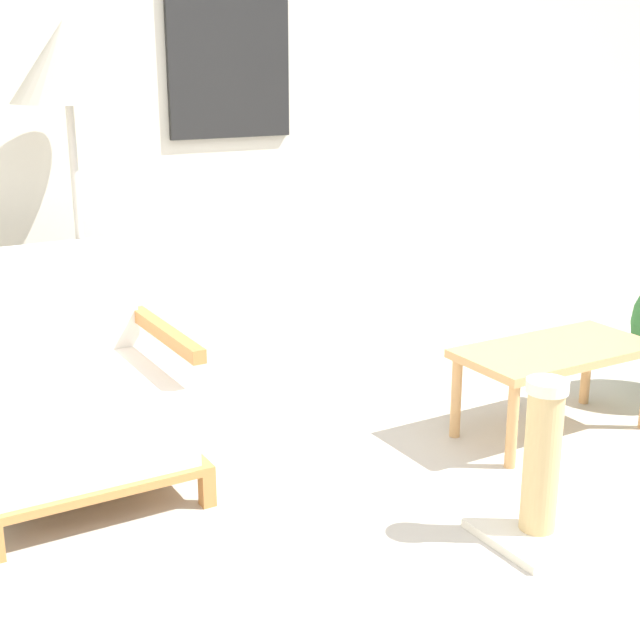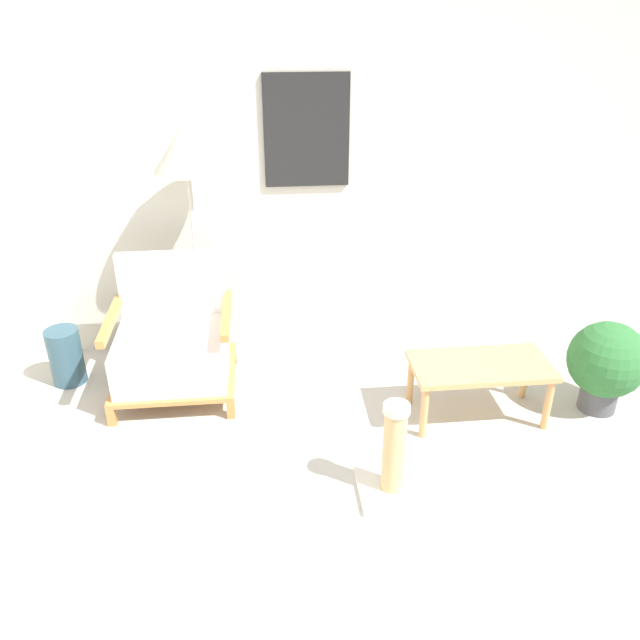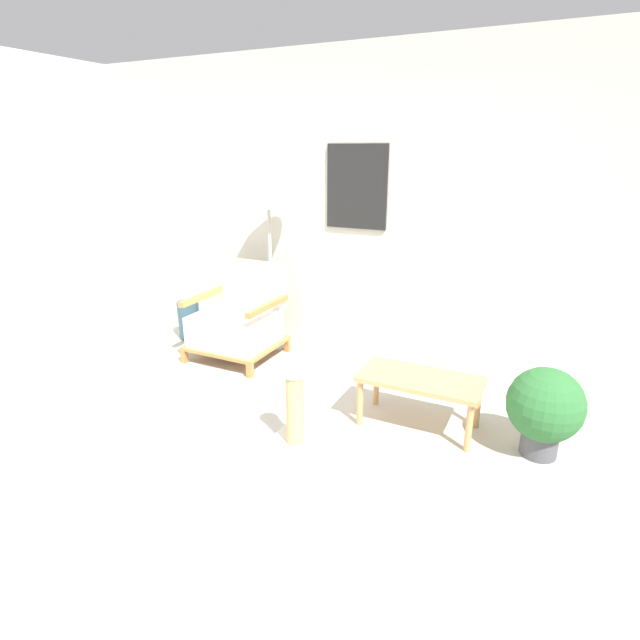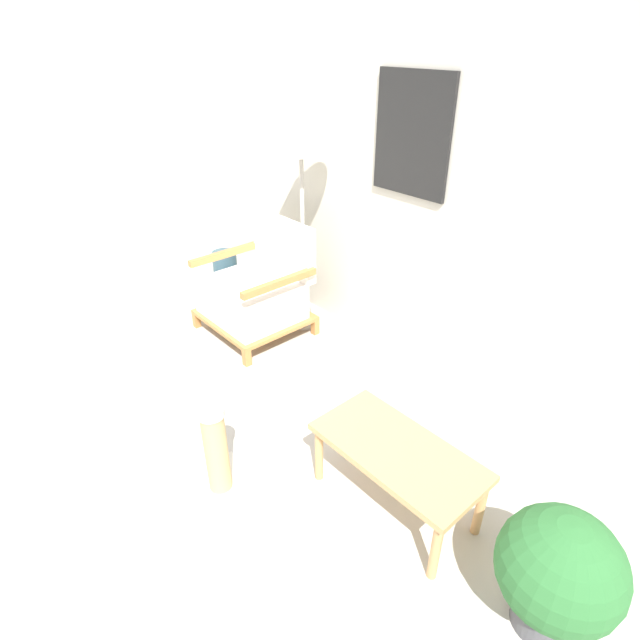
{
  "view_description": "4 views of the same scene",
  "coord_description": "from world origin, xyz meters",
  "px_view_note": "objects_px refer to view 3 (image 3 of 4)",
  "views": [
    {
      "loc": [
        -1.67,
        -1.46,
        1.52
      ],
      "look_at": [
        -0.0,
        1.39,
        0.55
      ],
      "focal_mm": 50.0,
      "sensor_mm": 36.0,
      "label": 1
    },
    {
      "loc": [
        -0.36,
        -2.01,
        2.32
      ],
      "look_at": [
        -0.0,
        1.39,
        0.55
      ],
      "focal_mm": 35.0,
      "sensor_mm": 36.0,
      "label": 2
    },
    {
      "loc": [
        1.68,
        -2.05,
        1.87
      ],
      "look_at": [
        -0.0,
        1.39,
        0.55
      ],
      "focal_mm": 28.0,
      "sensor_mm": 36.0,
      "label": 3
    },
    {
      "loc": [
        1.99,
        -0.37,
        2.1
      ],
      "look_at": [
        -0.0,
        1.39,
        0.55
      ],
      "focal_mm": 28.0,
      "sensor_mm": 36.0,
      "label": 4
    }
  ],
  "objects_px": {
    "armchair": "(238,322)",
    "floor_lamp": "(268,199)",
    "coffee_table": "(420,384)",
    "vase": "(189,320)",
    "potted_plant": "(545,407)",
    "scratching_post": "(295,419)"
  },
  "relations": [
    {
      "from": "armchair",
      "to": "floor_lamp",
      "type": "bearing_deg",
      "value": 64.13
    },
    {
      "from": "armchair",
      "to": "coffee_table",
      "type": "relative_size",
      "value": 1.04
    },
    {
      "from": "vase",
      "to": "potted_plant",
      "type": "relative_size",
      "value": 0.66
    },
    {
      "from": "vase",
      "to": "potted_plant",
      "type": "bearing_deg",
      "value": -11.15
    },
    {
      "from": "floor_lamp",
      "to": "vase",
      "type": "height_order",
      "value": "floor_lamp"
    },
    {
      "from": "floor_lamp",
      "to": "coffee_table",
      "type": "relative_size",
      "value": 1.99
    },
    {
      "from": "floor_lamp",
      "to": "coffee_table",
      "type": "xyz_separation_m",
      "value": [
        1.7,
        -0.84,
        -1.11
      ]
    },
    {
      "from": "coffee_table",
      "to": "potted_plant",
      "type": "distance_m",
      "value": 0.79
    },
    {
      "from": "armchair",
      "to": "coffee_table",
      "type": "xyz_separation_m",
      "value": [
        1.87,
        -0.5,
        -0.01
      ]
    },
    {
      "from": "vase",
      "to": "potted_plant",
      "type": "distance_m",
      "value": 3.47
    },
    {
      "from": "coffee_table",
      "to": "potted_plant",
      "type": "height_order",
      "value": "potted_plant"
    },
    {
      "from": "coffee_table",
      "to": "floor_lamp",
      "type": "bearing_deg",
      "value": 153.81
    },
    {
      "from": "scratching_post",
      "to": "armchair",
      "type": "bearing_deg",
      "value": 137.73
    },
    {
      "from": "armchair",
      "to": "scratching_post",
      "type": "relative_size",
      "value": 1.57
    },
    {
      "from": "potted_plant",
      "to": "coffee_table",
      "type": "bearing_deg",
      "value": 179.68
    },
    {
      "from": "armchair",
      "to": "floor_lamp",
      "type": "xyz_separation_m",
      "value": [
        0.17,
        0.34,
        1.11
      ]
    },
    {
      "from": "vase",
      "to": "scratching_post",
      "type": "bearing_deg",
      "value": -33.17
    },
    {
      "from": "coffee_table",
      "to": "potted_plant",
      "type": "bearing_deg",
      "value": -0.32
    },
    {
      "from": "coffee_table",
      "to": "vase",
      "type": "distance_m",
      "value": 2.69
    },
    {
      "from": "armchair",
      "to": "coffee_table",
      "type": "bearing_deg",
      "value": -14.83
    },
    {
      "from": "coffee_table",
      "to": "armchair",
      "type": "bearing_deg",
      "value": 165.17
    },
    {
      "from": "coffee_table",
      "to": "scratching_post",
      "type": "relative_size",
      "value": 1.51
    }
  ]
}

